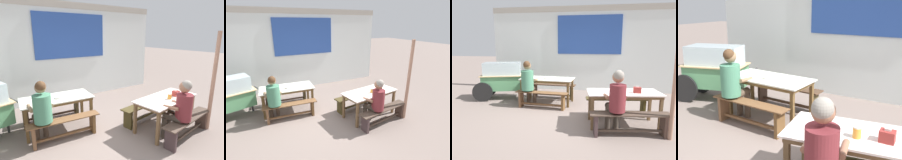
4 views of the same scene
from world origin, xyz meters
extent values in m
plane|color=slate|center=(0.00, 0.00, 0.00)|extent=(40.00, 40.00, 0.00)
cube|color=white|center=(0.00, 2.83, 1.44)|extent=(6.89, 0.12, 2.88)
cube|color=#294B9B|center=(0.22, 2.74, 2.06)|extent=(2.29, 0.03, 1.37)
cube|color=#ADA69A|center=(0.00, 2.85, 2.98)|extent=(6.89, 0.20, 0.20)
cube|color=silver|center=(-0.89, 0.98, 0.73)|extent=(1.58, 0.84, 0.02)
cube|color=brown|center=(-0.89, 0.98, 0.69)|extent=(1.49, 0.77, 0.06)
cube|color=brown|center=(-0.19, 1.24, 0.33)|extent=(0.06, 0.06, 0.66)
cube|color=brown|center=(-0.23, 0.63, 0.33)|extent=(0.06, 0.06, 0.66)
cube|color=brown|center=(-1.56, 1.33, 0.33)|extent=(0.06, 0.06, 0.66)
cube|color=brown|center=(-1.60, 0.72, 0.33)|extent=(0.06, 0.06, 0.66)
cube|color=silver|center=(1.13, -0.38, 0.73)|extent=(1.62, 0.91, 0.02)
cube|color=brown|center=(1.13, -0.38, 0.69)|extent=(1.53, 0.84, 0.06)
cube|color=brown|center=(1.77, 0.00, 0.33)|extent=(0.07, 0.07, 0.66)
cube|color=brown|center=(1.85, -0.57, 0.33)|extent=(0.07, 0.07, 0.66)
cube|color=brown|center=(0.41, -0.19, 0.33)|extent=(0.07, 0.07, 0.66)
cube|color=brown|center=(0.49, -0.76, 0.33)|extent=(0.07, 0.07, 0.66)
cube|color=brown|center=(-0.86, 1.53, 0.44)|extent=(1.48, 0.38, 0.02)
cube|color=#4C4126|center=(-0.24, 1.49, 0.22)|extent=(0.08, 0.25, 0.43)
cube|color=brown|center=(-1.47, 1.57, 0.22)|extent=(0.08, 0.25, 0.43)
cube|color=brown|center=(-0.86, 1.53, 0.11)|extent=(1.19, 0.12, 0.04)
cube|color=brown|center=(-0.93, 0.43, 0.45)|extent=(1.47, 0.35, 0.02)
cube|color=brown|center=(-0.32, 0.39, 0.22)|extent=(0.07, 0.22, 0.44)
cube|color=brown|center=(-1.54, 0.47, 0.22)|extent=(0.07, 0.22, 0.44)
cube|color=brown|center=(-0.93, 0.43, 0.11)|extent=(1.18, 0.12, 0.04)
cube|color=#42371B|center=(1.06, 0.16, 0.44)|extent=(1.53, 0.49, 0.03)
cube|color=#443B16|center=(1.68, 0.25, 0.21)|extent=(0.09, 0.25, 0.43)
cube|color=#463C1E|center=(0.43, 0.08, 0.21)|extent=(0.09, 0.25, 0.43)
cube|color=#42371B|center=(1.06, 0.16, 0.11)|extent=(1.22, 0.21, 0.04)
cube|color=#4B3A30|center=(1.21, -0.92, 0.44)|extent=(1.56, 0.48, 0.03)
cube|color=#4B362D|center=(1.85, -0.83, 0.21)|extent=(0.09, 0.24, 0.43)
cube|color=#453334|center=(0.56, -1.01, 0.21)|extent=(0.09, 0.24, 0.43)
cube|color=#4B3A30|center=(1.21, -0.92, 0.11)|extent=(1.25, 0.22, 0.04)
cylinder|color=#333333|center=(-1.88, 1.39, 0.15)|extent=(0.05, 0.05, 0.30)
cylinder|color=#3F3F3F|center=(-1.65, 1.46, 0.66)|extent=(0.21, 0.59, 0.04)
cylinder|color=#41372E|center=(0.98, -0.61, 0.23)|extent=(0.11, 0.11, 0.46)
cylinder|color=#41372E|center=(0.80, -0.65, 0.23)|extent=(0.11, 0.11, 0.46)
cylinder|color=#41372E|center=(1.01, -0.78, 0.51)|extent=(0.20, 0.39, 0.13)
cylinder|color=#41372E|center=(0.84, -0.81, 0.51)|extent=(0.20, 0.39, 0.13)
cylinder|color=maroon|center=(0.96, -0.96, 0.76)|extent=(0.30, 0.30, 0.52)
sphere|color=#97644B|center=(0.95, -0.94, 1.15)|extent=(0.21, 0.21, 0.21)
sphere|color=gray|center=(0.96, -0.97, 1.19)|extent=(0.20, 0.20, 0.20)
cylinder|color=#97644B|center=(1.09, -0.75, 0.74)|extent=(0.13, 0.31, 0.08)
cylinder|color=#97644B|center=(0.75, -0.82, 0.74)|extent=(0.13, 0.31, 0.09)
cylinder|color=#4E3E30|center=(-1.24, 0.77, 0.23)|extent=(0.11, 0.11, 0.46)
cylinder|color=#4E3E30|center=(-1.42, 0.76, 0.23)|extent=(0.11, 0.11, 0.46)
cylinder|color=#4E3E30|center=(-1.24, 0.61, 0.51)|extent=(0.13, 0.34, 0.13)
cylinder|color=#4E3E30|center=(-1.42, 0.61, 0.51)|extent=(0.13, 0.34, 0.13)
cylinder|color=#458263|center=(-1.33, 0.46, 0.76)|extent=(0.33, 0.33, 0.54)
sphere|color=#8C6C4D|center=(-1.33, 0.48, 1.17)|extent=(0.21, 0.21, 0.21)
sphere|color=#4C331E|center=(-1.33, 0.45, 1.20)|extent=(0.19, 0.19, 0.19)
cylinder|color=#8C6C4D|center=(-1.14, 0.64, 0.75)|extent=(0.07, 0.31, 0.10)
cylinder|color=#8C6C4D|center=(-1.52, 0.63, 0.75)|extent=(0.07, 0.30, 0.08)
cube|color=maroon|center=(1.40, -0.42, 0.80)|extent=(0.15, 0.11, 0.12)
cube|color=white|center=(1.40, -0.42, 0.88)|extent=(0.06, 0.03, 0.02)
cylinder|color=orange|center=(1.12, -0.48, 0.80)|extent=(0.08, 0.08, 0.10)
cylinder|color=white|center=(1.12, -0.48, 0.86)|extent=(0.08, 0.08, 0.02)
cylinder|color=silver|center=(-0.88, 0.90, 0.77)|extent=(0.15, 0.15, 0.04)
cylinder|color=#A67A63|center=(1.94, -0.95, 1.09)|extent=(0.08, 0.08, 2.18)
camera|label=1|loc=(-2.01, -2.92, 2.12)|focal=29.38mm
camera|label=2|loc=(-1.70, -4.05, 2.59)|focal=28.07mm
camera|label=3|loc=(0.59, -4.79, 1.78)|focal=32.75mm
camera|label=4|loc=(1.80, -2.99, 2.04)|focal=44.95mm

